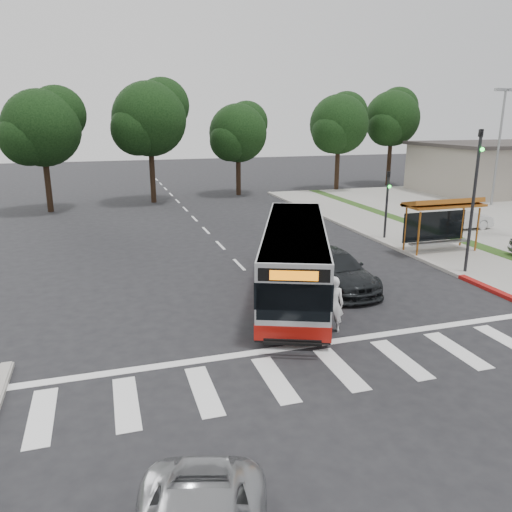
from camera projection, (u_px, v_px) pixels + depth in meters
name	position (u px, v px, depth m)	size (l,w,h in m)	color
ground	(281.00, 308.00, 18.96)	(140.00, 140.00, 0.00)	black
sidewalk_east	(410.00, 239.00, 29.44)	(4.00, 40.00, 0.12)	gray
curb_east	(380.00, 241.00, 28.87)	(0.30, 40.00, 0.15)	#9E9991
commercial_building	(500.00, 169.00, 47.17)	(14.00, 10.00, 4.40)	gray
building_roof_cap	(503.00, 144.00, 46.53)	(14.60, 10.60, 0.30)	#383330
crosswalk_ladder	(340.00, 369.00, 14.36)	(18.00, 2.60, 0.01)	silver
bus_shelter	(442.00, 209.00, 26.11)	(4.20, 1.60, 2.86)	#995319
traffic_signal_ne_tall	(475.00, 190.00, 22.03)	(0.18, 0.37, 6.50)	black
traffic_signal_ne_short	(387.00, 198.00, 28.84)	(0.18, 0.37, 4.00)	black
lot_light_mid	(501.00, 131.00, 38.94)	(1.90, 0.35, 9.01)	gray
tree_ne_a	(339.00, 123.00, 47.64)	(6.16, 5.74, 9.30)	black
tree_ne_b	(392.00, 118.00, 51.34)	(6.16, 5.74, 10.02)	black
tree_north_a	(150.00, 118.00, 40.52)	(6.60, 6.15, 10.17)	black
tree_north_b	(239.00, 132.00, 44.98)	(5.72, 5.33, 8.43)	black
tree_north_c	(43.00, 127.00, 36.56)	(6.16, 5.74, 9.30)	black
transit_bus	(295.00, 259.00, 20.30)	(2.35, 10.86, 2.81)	silver
pedestrian	(333.00, 304.00, 16.67)	(0.71, 0.46, 1.94)	white
dark_sedan	(334.00, 269.00, 21.11)	(2.16, 5.32, 1.54)	black
parked_car_1	(461.00, 219.00, 31.60)	(1.40, 4.02, 1.32)	silver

